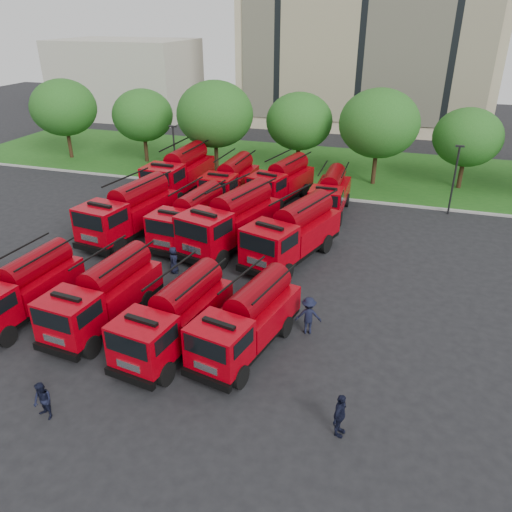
{
  "coord_description": "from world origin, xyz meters",
  "views": [
    {
      "loc": [
        8.75,
        -19.91,
        13.59
      ],
      "look_at": [
        1.64,
        2.77,
        1.8
      ],
      "focal_mm": 35.0,
      "sensor_mm": 36.0,
      "label": 1
    }
  ],
  "objects": [
    {
      "name": "firefighter_5",
      "position": [
        2.34,
        5.03,
        0.0
      ],
      "size": [
        1.61,
        1.11,
        1.6
      ],
      "primitive_type": "imported",
      "rotation": [
        0.0,
        0.0,
        2.79
      ],
      "color": "#A6210C",
      "rests_on": "ground"
    },
    {
      "name": "apartment_building",
      "position": [
        2.0,
        47.94,
        12.5
      ],
      "size": [
        30.0,
        14.18,
        25.0
      ],
      "color": "beige",
      "rests_on": "ground"
    },
    {
      "name": "lawn",
      "position": [
        0.0,
        26.0,
        0.06
      ],
      "size": [
        70.0,
        16.0,
        0.12
      ],
      "primitive_type": "cube",
      "color": "#174A13",
      "rests_on": "ground"
    },
    {
      "name": "fire_truck_2",
      "position": [
        -0.13,
        -3.41,
        1.53
      ],
      "size": [
        3.26,
        6.95,
        3.04
      ],
      "rotation": [
        0.0,
        0.0,
        -0.15
      ],
      "color": "black",
      "rests_on": "ground"
    },
    {
      "name": "fire_truck_9",
      "position": [
        -4.32,
        15.13,
        1.61
      ],
      "size": [
        2.79,
        7.13,
        3.21
      ],
      "rotation": [
        0.0,
        0.0,
        -0.03
      ],
      "color": "black",
      "rests_on": "ground"
    },
    {
      "name": "firefighter_1",
      "position": [
        -2.83,
        -8.97,
        0.0
      ],
      "size": [
        0.85,
        0.63,
        1.56
      ],
      "primitive_type": "imported",
      "rotation": [
        0.0,
        0.0,
        -0.3
      ],
      "color": "black",
      "rests_on": "ground"
    },
    {
      "name": "fire_truck_3",
      "position": [
        2.95,
        -2.7,
        1.49
      ],
      "size": [
        3.55,
        6.85,
        2.97
      ],
      "rotation": [
        0.0,
        0.0,
        -0.21
      ],
      "color": "black",
      "rests_on": "ground"
    },
    {
      "name": "fire_truck_7",
      "position": [
        2.75,
        6.58,
        1.75
      ],
      "size": [
        4.8,
        8.06,
        3.47
      ],
      "rotation": [
        0.0,
        0.0,
        -0.31
      ],
      "color": "black",
      "rests_on": "ground"
    },
    {
      "name": "fire_truck_6",
      "position": [
        -1.37,
        7.13,
        1.81
      ],
      "size": [
        4.7,
        8.33,
        3.6
      ],
      "rotation": [
        0.0,
        0.0,
        -0.27
      ],
      "color": "black",
      "rests_on": "ground"
    },
    {
      "name": "firefighter_0",
      "position": [
        3.27,
        -4.3,
        0.0
      ],
      "size": [
        0.67,
        0.66,
        1.49
      ],
      "primitive_type": "imported",
      "rotation": [
        0.0,
        0.0,
        0.7
      ],
      "color": "black",
      "rests_on": "ground"
    },
    {
      "name": "tree_4",
      "position": [
        6.0,
        22.5,
        5.22
      ],
      "size": [
        6.55,
        6.55,
        8.01
      ],
      "color": "#382314",
      "rests_on": "ground"
    },
    {
      "name": "firefighter_3",
      "position": [
        5.27,
        -0.72,
        0.0
      ],
      "size": [
        1.31,
        0.85,
        1.87
      ],
      "primitive_type": "imported",
      "rotation": [
        0.0,
        0.0,
        3.34
      ],
      "color": "black",
      "rests_on": "ground"
    },
    {
      "name": "ground",
      "position": [
        0.0,
        0.0,
        0.0
      ],
      "size": [
        140.0,
        140.0,
        0.0
      ],
      "primitive_type": "plane",
      "color": "black",
      "rests_on": "ground"
    },
    {
      "name": "fire_truck_11",
      "position": [
        3.56,
        14.89,
        1.5
      ],
      "size": [
        2.5,
        6.58,
        2.98
      ],
      "rotation": [
        0.0,
        0.0,
        0.02
      ],
      "color": "black",
      "rests_on": "ground"
    },
    {
      "name": "fire_truck_5",
      "position": [
        -4.16,
        7.28,
        1.6
      ],
      "size": [
        3.18,
        7.19,
        3.17
      ],
      "rotation": [
        0.0,
        0.0,
        -0.11
      ],
      "color": "black",
      "rests_on": "ground"
    },
    {
      "name": "fire_truck_0",
      "position": [
        -8.25,
        -3.33,
        1.49
      ],
      "size": [
        2.74,
        6.65,
        2.96
      ],
      "rotation": [
        0.0,
        0.0,
        -0.07
      ],
      "color": "black",
      "rests_on": "ground"
    },
    {
      "name": "tree_3",
      "position": [
        -1.0,
        24.0,
        4.68
      ],
      "size": [
        5.88,
        5.88,
        7.19
      ],
      "color": "#382314",
      "rests_on": "ground"
    },
    {
      "name": "lamp_post_0",
      "position": [
        -10.0,
        17.2,
        2.9
      ],
      "size": [
        0.6,
        0.25,
        5.11
      ],
      "color": "black",
      "rests_on": "ground"
    },
    {
      "name": "curb",
      "position": [
        0.0,
        17.9,
        0.07
      ],
      "size": [
        70.0,
        0.3,
        0.14
      ],
      "primitive_type": "cube",
      "color": "gray",
      "rests_on": "ground"
    },
    {
      "name": "firefighter_4",
      "position": [
        -3.3,
        2.82,
        0.0
      ],
      "size": [
        0.8,
        0.92,
        1.59
      ],
      "primitive_type": "imported",
      "rotation": [
        0.0,
        0.0,
        2.03
      ],
      "color": "black",
      "rests_on": "ground"
    },
    {
      "name": "fire_truck_8",
      "position": [
        -8.72,
        15.34,
        1.83
      ],
      "size": [
        3.17,
        8.09,
        3.64
      ],
      "rotation": [
        0.0,
        0.0,
        -0.04
      ],
      "color": "black",
      "rests_on": "ground"
    },
    {
      "name": "fire_truck_4",
      "position": [
        -8.31,
        6.73,
        1.76
      ],
      "size": [
        3.75,
        7.98,
        3.49
      ],
      "rotation": [
        0.0,
        0.0,
        -0.15
      ],
      "color": "black",
      "rests_on": "ground"
    },
    {
      "name": "side_building",
      "position": [
        -30.0,
        44.0,
        5.0
      ],
      "size": [
        18.0,
        12.0,
        10.0
      ],
      "primitive_type": "cube",
      "color": "#A7A394",
      "rests_on": "ground"
    },
    {
      "name": "tree_2",
      "position": [
        -8.0,
        21.5,
        5.35
      ],
      "size": [
        6.72,
        6.72,
        8.22
      ],
      "color": "#382314",
      "rests_on": "ground"
    },
    {
      "name": "lamp_post_1",
      "position": [
        12.0,
        17.2,
        2.9
      ],
      "size": [
        0.6,
        0.25,
        5.11
      ],
      "color": "black",
      "rests_on": "ground"
    },
    {
      "name": "fire_truck_10",
      "position": [
        -0.49,
        16.22,
        1.62
      ],
      "size": [
        3.97,
        7.42,
        3.22
      ],
      "rotation": [
        0.0,
        0.0,
        -0.23
      ],
      "color": "black",
      "rests_on": "ground"
    },
    {
      "name": "firefighter_2",
      "position": [
        7.62,
        -6.53,
        0.0
      ],
      "size": [
        0.8,
        1.13,
        1.75
      ],
      "primitive_type": "imported",
      "rotation": [
        0.0,
        0.0,
        1.34
      ],
      "color": "black",
      "rests_on": "ground"
    },
    {
      "name": "fire_truck_1",
      "position": [
        -4.14,
        -2.78,
        1.55
      ],
      "size": [
        3.0,
        6.95,
        3.08
      ],
      "rotation": [
        0.0,
        0.0,
        -0.1
      ],
      "color": "black",
      "rests_on": "ground"
    },
    {
      "name": "tree_5",
      "position": [
        13.0,
        23.5,
        4.35
      ],
      "size": [
        5.46,
        5.46,
        6.68
      ],
      "color": "#382314",
      "rests_on": "ground"
    },
    {
      "name": "tree_0",
      "position": [
        -24.0,
        22.0,
        5.02
      ],
      "size": [
        6.3,
        6.3,
        7.7
      ],
      "color": "#382314",
      "rests_on": "ground"
    },
    {
      "name": "tree_1",
      "position": [
        -16.0,
        23.0,
        4.55
      ],
      "size": [
        5.71,
        5.71,
        6.98
      ],
      "color": "#382314",
      "rests_on": "ground"
    }
  ]
}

